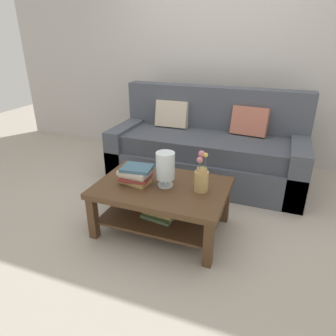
# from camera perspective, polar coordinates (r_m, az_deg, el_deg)

# --- Properties ---
(ground_plane) EXTENTS (10.00, 10.00, 0.00)m
(ground_plane) POSITION_cam_1_polar(r_m,az_deg,el_deg) (3.14, 1.09, -7.38)
(ground_plane) COLOR #ADA393
(back_wall) EXTENTS (6.40, 0.12, 2.70)m
(back_wall) POSITION_cam_1_polar(r_m,az_deg,el_deg) (4.29, 9.20, 19.87)
(back_wall) COLOR #BCB7B2
(back_wall) RESTS_ON ground
(couch) EXTENTS (2.22, 0.90, 1.06)m
(couch) POSITION_cam_1_polar(r_m,az_deg,el_deg) (3.66, 7.34, 3.46)
(couch) COLOR #474C56
(couch) RESTS_ON ground
(coffee_table) EXTENTS (1.12, 0.77, 0.44)m
(coffee_table) POSITION_cam_1_polar(r_m,az_deg,el_deg) (2.67, -1.16, -5.59)
(coffee_table) COLOR #4C331E
(coffee_table) RESTS_ON ground
(book_stack_main) EXTENTS (0.30, 0.23, 0.15)m
(book_stack_main) POSITION_cam_1_polar(r_m,az_deg,el_deg) (2.64, -6.15, -1.21)
(book_stack_main) COLOR tan
(book_stack_main) RESTS_ON coffee_table
(glass_hurricane_vase) EXTENTS (0.16, 0.16, 0.30)m
(glass_hurricane_vase) POSITION_cam_1_polar(r_m,az_deg,el_deg) (2.53, -0.50, 0.23)
(glass_hurricane_vase) COLOR silver
(glass_hurricane_vase) RESTS_ON coffee_table
(flower_pitcher) EXTENTS (0.12, 0.12, 0.34)m
(flower_pitcher) POSITION_cam_1_polar(r_m,az_deg,el_deg) (2.49, 6.26, -1.83)
(flower_pitcher) COLOR tan
(flower_pitcher) RESTS_ON coffee_table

